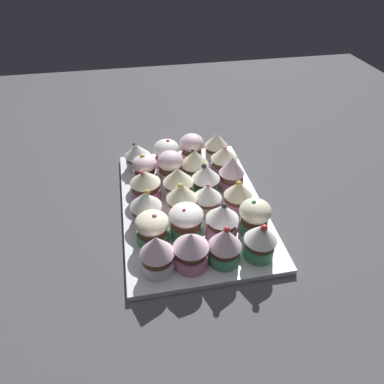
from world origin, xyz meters
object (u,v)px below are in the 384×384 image
object	(u,v)px
baking_tray	(192,205)
cupcake_19	(152,228)
cupcake_16	(171,167)
cupcake_23	(138,156)
cupcake_7	(222,220)
cupcake_15	(178,182)
cupcake_1	(255,216)
cupcake_13	(186,221)
cupcake_4	(224,161)
cupcake_14	(182,198)
cupcake_3	(232,173)
cupcake_22	(145,169)
cupcake_11	(192,147)
cupcake_0	(260,240)
cupcake_12	(191,249)
cupcake_10	(195,163)
cupcake_20	(146,206)
cupcake_21	(146,184)
cupcake_2	(238,195)
cupcake_18	(157,253)
cupcake_6	(225,245)
cupcake_17	(167,153)
cupcake_5	(216,146)
cupcake_8	(207,198)

from	to	relation	value
baking_tray	cupcake_19	world-z (taller)	cupcake_19
cupcake_16	cupcake_23	size ratio (longest dim) A/B	1.14
cupcake_7	cupcake_15	world-z (taller)	cupcake_7
cupcake_1	cupcake_16	world-z (taller)	cupcake_1
cupcake_7	cupcake_13	world-z (taller)	cupcake_7
cupcake_4	cupcake_14	bearing A→B (deg)	134.89
cupcake_3	cupcake_22	xyz separation A→B (cm)	(6.10, 18.38, -0.75)
cupcake_11	cupcake_23	world-z (taller)	cupcake_11
cupcake_0	cupcake_7	world-z (taller)	cupcake_0
cupcake_12	cupcake_19	distance (cm)	9.01
cupcake_10	cupcake_20	xyz separation A→B (cm)	(-12.83, 12.18, -0.06)
baking_tray	cupcake_0	bearing A→B (deg)	-151.25
cupcake_3	cupcake_21	xyz separation A→B (cm)	(0.16, 18.69, -0.59)
cupcake_14	cupcake_21	size ratio (longest dim) A/B	1.11
cupcake_2	cupcake_13	world-z (taller)	cupcake_2
cupcake_10	cupcake_13	distance (cm)	19.03
cupcake_21	cupcake_18	bearing A→B (deg)	-179.09
cupcake_16	cupcake_6	bearing A→B (deg)	-167.14
cupcake_13	cupcake_17	bearing A→B (deg)	1.25
cupcake_0	cupcake_19	bearing A→B (deg)	68.42
baking_tray	cupcake_18	distance (cm)	18.83
cupcake_14	cupcake_20	xyz separation A→B (cm)	(-0.63, 7.15, -0.34)
cupcake_22	cupcake_16	bearing A→B (deg)	-97.60
cupcake_4	cupcake_19	bearing A→B (deg)	134.79
cupcake_1	cupcake_21	world-z (taller)	cupcake_1
cupcake_15	cupcake_0	bearing A→B (deg)	-148.85
cupcake_13	cupcake_4	bearing A→B (deg)	-33.85
cupcake_2	cupcake_12	world-z (taller)	cupcake_12
cupcake_23	baking_tray	bearing A→B (deg)	-147.00
cupcake_20	cupcake_17	bearing A→B (deg)	-19.23
cupcake_7	cupcake_6	bearing A→B (deg)	168.97
cupcake_5	cupcake_8	world-z (taller)	cupcake_5
cupcake_8	cupcake_2	bearing A→B (deg)	-93.68
cupcake_2	cupcake_17	world-z (taller)	cupcake_2
cupcake_10	cupcake_23	distance (cm)	14.00
cupcake_13	cupcake_18	xyz separation A→B (cm)	(-7.11, 6.15, 0.46)
cupcake_16	cupcake_17	distance (cm)	6.16
cupcake_16	cupcake_20	size ratio (longest dim) A/B	1.02
cupcake_7	cupcake_5	bearing A→B (deg)	-11.49
cupcake_19	cupcake_20	world-z (taller)	cupcake_20
cupcake_16	cupcake_20	xyz separation A→B (cm)	(-12.36, 6.57, -0.11)
cupcake_0	cupcake_20	xyz separation A→B (cm)	(12.88, 18.65, -0.27)
cupcake_7	cupcake_17	xyz separation A→B (cm)	(25.16, 7.08, -0.24)
cupcake_0	cupcake_1	xyz separation A→B (cm)	(6.00, -1.03, -0.09)
cupcake_7	cupcake_22	world-z (taller)	cupcake_7
cupcake_13	cupcake_14	world-z (taller)	cupcake_14
cupcake_2	cupcake_15	bearing A→B (deg)	62.56
cupcake_0	cupcake_3	size ratio (longest dim) A/B	0.97
cupcake_5	cupcake_11	world-z (taller)	cupcake_5
cupcake_20	cupcake_11	bearing A→B (deg)	-33.12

